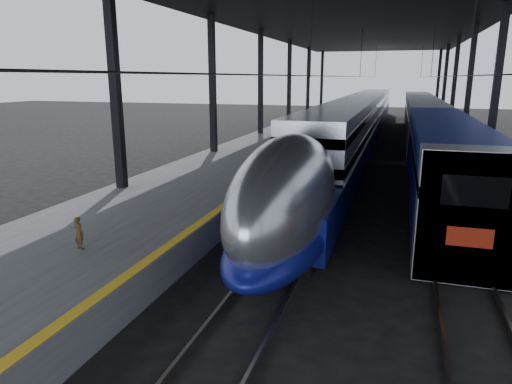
% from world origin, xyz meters
% --- Properties ---
extents(ground, '(160.00, 160.00, 0.00)m').
position_xyz_m(ground, '(0.00, 0.00, 0.00)').
color(ground, black).
rests_on(ground, ground).
extents(platform, '(6.00, 80.00, 1.00)m').
position_xyz_m(platform, '(-3.50, 20.00, 0.50)').
color(platform, '#4C4C4F').
rests_on(platform, ground).
extents(yellow_strip, '(0.30, 80.00, 0.01)m').
position_xyz_m(yellow_strip, '(-0.70, 20.00, 1.00)').
color(yellow_strip, gold).
rests_on(yellow_strip, platform).
extents(rails, '(6.52, 80.00, 0.16)m').
position_xyz_m(rails, '(4.50, 20.00, 0.08)').
color(rails, slate).
rests_on(rails, ground).
extents(canopy, '(18.00, 75.00, 9.47)m').
position_xyz_m(canopy, '(1.90, 20.00, 9.12)').
color(canopy, black).
rests_on(canopy, ground).
extents(tgv_train, '(2.76, 65.20, 3.96)m').
position_xyz_m(tgv_train, '(2.00, 29.30, 1.85)').
color(tgv_train, '#ABADB2').
rests_on(tgv_train, ground).
extents(second_train, '(2.67, 56.05, 3.68)m').
position_xyz_m(second_train, '(7.00, 28.52, 1.86)').
color(second_train, navy).
rests_on(second_train, ground).
extents(child, '(0.37, 0.29, 0.89)m').
position_xyz_m(child, '(-2.84, -1.49, 1.45)').
color(child, '#432F16').
rests_on(child, platform).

